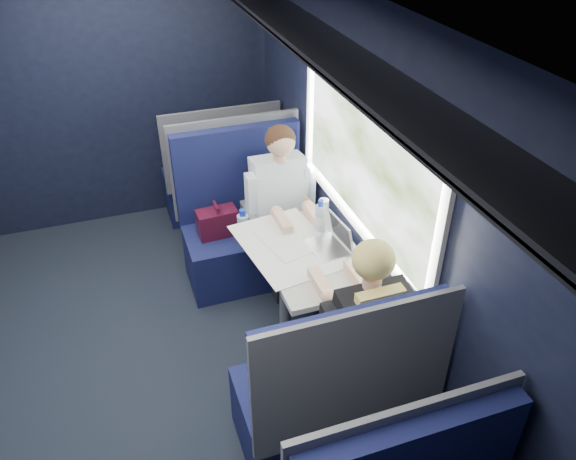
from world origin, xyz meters
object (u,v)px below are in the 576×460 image
object	(u,v)px
laptop	(333,240)
seat_bay_far	(331,395)
seat_row_front	(220,177)
woman	(363,323)
cup	(324,206)
man	(283,202)
table	(307,262)
seat_bay_near	(246,228)
bottle_small	(320,217)

from	to	relation	value
laptop	seat_bay_far	bearing A→B (deg)	-112.64
seat_row_front	woman	bearing A→B (deg)	-84.30
cup	woman	bearing A→B (deg)	-101.13
man	laptop	world-z (taller)	man
table	cup	world-z (taller)	cup
seat_bay_near	man	xyz separation A→B (m)	(0.26, -0.17, 0.30)
seat_bay_near	man	world-z (taller)	man
seat_row_front	seat_bay_far	bearing A→B (deg)	-90.00
seat_bay_far	table	bearing A→B (deg)	78.22
seat_bay_near	seat_row_front	size ratio (longest dim) A/B	1.09
seat_bay_far	woman	bearing A→B (deg)	33.82
laptop	bottle_small	xyz separation A→B (m)	(-0.01, 0.22, 0.05)
table	seat_row_front	xyz separation A→B (m)	(-0.18, 1.80, -0.25)
bottle_small	cup	size ratio (longest dim) A/B	2.50
cup	bottle_small	bearing A→B (deg)	-118.10
woman	bottle_small	distance (m)	0.95
woman	bottle_small	world-z (taller)	woman
seat_bay_far	bottle_small	world-z (taller)	seat_bay_far
table	woman	distance (m)	0.71
seat_bay_far	man	bearing A→B (deg)	80.97
table	woman	bearing A→B (deg)	-84.55
laptop	seat_bay_near	bearing A→B (deg)	113.31
bottle_small	laptop	bearing A→B (deg)	-88.47
man	laptop	bearing A→B (deg)	-80.50
seat_bay_near	seat_bay_far	distance (m)	1.75
seat_row_front	bottle_small	world-z (taller)	seat_row_front
seat_bay_near	man	size ratio (longest dim) A/B	0.95
man	woman	world-z (taller)	same
table	man	distance (m)	0.70
table	laptop	distance (m)	0.23
seat_bay_near	seat_row_front	xyz separation A→B (m)	(0.01, 0.92, -0.01)
seat_bay_far	woman	size ratio (longest dim) A/B	0.95
laptop	woman	bearing A→B (deg)	-99.29
man	cup	size ratio (longest dim) A/B	13.89
seat_bay_near	cup	world-z (taller)	seat_bay_near
seat_bay_near	man	bearing A→B (deg)	-33.92
seat_bay_near	bottle_small	world-z (taller)	seat_bay_near
seat_bay_near	man	distance (m)	0.43
woman	cup	world-z (taller)	woman
seat_bay_far	seat_bay_near	bearing A→B (deg)	90.26
man	cup	world-z (taller)	man
bottle_small	seat_bay_far	bearing A→B (deg)	-108.16
seat_bay_far	woman	world-z (taller)	woman
seat_bay_near	bottle_small	xyz separation A→B (m)	(0.37, -0.65, 0.43)
table	cup	distance (m)	0.54
seat_bay_near	woman	size ratio (longest dim) A/B	0.95
woman	seat_row_front	bearing A→B (deg)	95.70
seat_bay_near	seat_bay_far	xyz separation A→B (m)	(0.01, -1.75, -0.01)
woman	bottle_small	size ratio (longest dim) A/B	5.56
table	seat_bay_near	distance (m)	0.93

